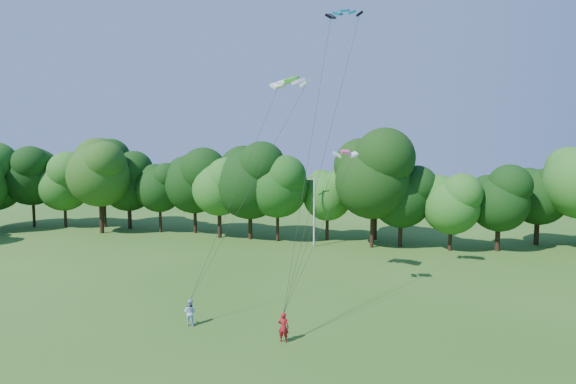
# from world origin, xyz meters

# --- Properties ---
(ground) EXTENTS (160.00, 160.00, 0.00)m
(ground) POSITION_xyz_m (0.00, 0.00, 0.00)
(ground) COLOR #285717
(ground) RESTS_ON ground
(utility_pole) EXTENTS (1.55, 0.60, 8.07)m
(utility_pole) POSITION_xyz_m (1.29, 31.91, 4.15)
(utility_pole) COLOR beige
(utility_pole) RESTS_ON ground
(kite_flyer_left) EXTENTS (0.68, 0.47, 1.78)m
(kite_flyer_left) POSITION_xyz_m (3.89, 5.59, 0.89)
(kite_flyer_left) COLOR maroon
(kite_flyer_left) RESTS_ON ground
(kite_flyer_right) EXTENTS (0.85, 0.67, 1.69)m
(kite_flyer_right) POSITION_xyz_m (-2.54, 6.75, 0.84)
(kite_flyer_right) COLOR #B1CCF6
(kite_flyer_right) RESTS_ON ground
(kite_teal) EXTENTS (2.70, 1.32, 0.50)m
(kite_teal) POSITION_xyz_m (6.32, 14.99, 21.38)
(kite_teal) COLOR #057196
(kite_teal) RESTS_ON ground
(kite_green) EXTENTS (3.34, 2.25, 0.62)m
(kite_green) POSITION_xyz_m (2.30, 15.06, 16.61)
(kite_green) COLOR green
(kite_green) RESTS_ON ground
(kite_pink) EXTENTS (1.99, 1.34, 0.31)m
(kite_pink) POSITION_xyz_m (6.54, 14.19, 11.08)
(kite_pink) COLOR #D33A7B
(kite_pink) RESTS_ON ground
(tree_back_west) EXTENTS (9.27, 9.27, 13.48)m
(tree_back_west) POSITION_xyz_m (-28.16, 33.94, 8.42)
(tree_back_west) COLOR black
(tree_back_west) RESTS_ON ground
(tree_back_center) EXTENTS (9.49, 9.49, 13.80)m
(tree_back_center) POSITION_xyz_m (7.90, 32.87, 8.62)
(tree_back_center) COLOR black
(tree_back_center) RESTS_ON ground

